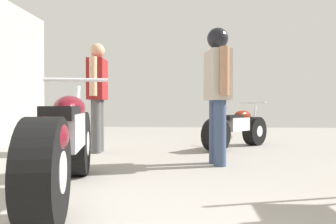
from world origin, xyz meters
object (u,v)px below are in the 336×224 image
(motorcycle_maroon_cruiser, at_px, (64,143))
(motorcycle_black_naked, at_px, (236,129))
(mechanic_with_helmet, at_px, (218,83))
(mechanic_in_blue, at_px, (97,91))

(motorcycle_maroon_cruiser, distance_m, motorcycle_black_naked, 3.68)
(motorcycle_black_naked, bearing_deg, mechanic_with_helmet, -105.38)
(mechanic_in_blue, height_order, mechanic_with_helmet, mechanic_in_blue)
(mechanic_with_helmet, bearing_deg, mechanic_in_blue, 151.79)
(motorcycle_black_naked, relative_size, mechanic_in_blue, 0.84)
(motorcycle_black_naked, bearing_deg, mechanic_in_blue, -163.68)
(motorcycle_maroon_cruiser, bearing_deg, mechanic_with_helmet, 48.16)
(mechanic_with_helmet, bearing_deg, motorcycle_black_naked, 74.62)
(motorcycle_black_naked, relative_size, mechanic_with_helmet, 0.85)
(motorcycle_maroon_cruiser, distance_m, mechanic_in_blue, 2.62)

